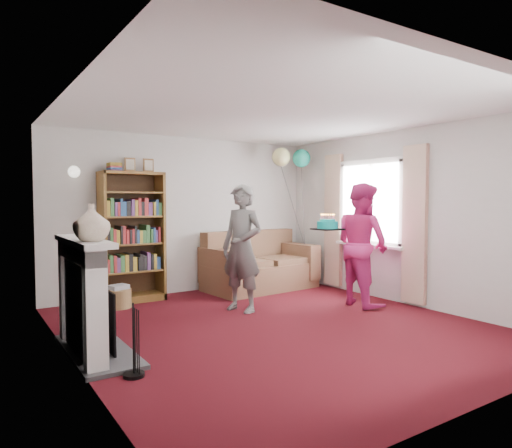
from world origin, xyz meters
TOP-DOWN VIEW (x-y plane):
  - ground at (0.00, 0.00)m, footprint 5.00×5.00m
  - wall_back at (0.00, 2.51)m, footprint 4.50×0.02m
  - wall_left at (-2.26, 0.00)m, footprint 0.02×5.00m
  - wall_right at (2.26, 0.00)m, footprint 0.02×5.00m
  - ceiling at (0.00, 0.00)m, footprint 4.50×5.00m
  - fireplace at (-2.09, 0.19)m, footprint 0.55×1.80m
  - window_bay at (2.21, 0.60)m, footprint 0.14×2.02m
  - wall_sconce at (-1.75, 2.36)m, footprint 0.16×0.23m
  - bookcase at (-0.98, 2.30)m, footprint 0.90×0.42m
  - sofa at (1.10, 2.07)m, footprint 1.82×0.96m
  - wicker_basket at (-1.28, 1.96)m, footprint 0.35×0.35m
  - person_striped at (0.06, 0.88)m, footprint 0.60×0.72m
  - person_magenta at (1.66, 0.25)m, footprint 0.73×0.90m
  - birthday_cake at (1.22, 0.48)m, footprint 0.35×0.35m
  - balloons at (1.72, 1.97)m, footprint 0.75×0.34m
  - mantel_vase at (-2.12, -0.15)m, footprint 0.36×0.36m

SIDE VIEW (x-z plane):
  - ground at x=0.00m, z-range 0.00..0.00m
  - wicker_basket at x=-1.28m, z-range -0.02..0.30m
  - sofa at x=1.10m, z-range -0.12..0.84m
  - fireplace at x=-2.09m, z-range -0.05..1.07m
  - person_striped at x=0.06m, z-range 0.00..1.70m
  - person_magenta at x=1.66m, z-range 0.00..1.73m
  - bookcase at x=-0.98m, z-range -0.12..1.99m
  - birthday_cake at x=1.22m, z-range 1.03..1.25m
  - window_bay at x=2.21m, z-range 0.10..2.30m
  - wall_back at x=0.00m, z-range 0.00..2.50m
  - wall_left at x=-2.26m, z-range 0.00..2.50m
  - wall_right at x=2.26m, z-range 0.00..2.50m
  - mantel_vase at x=-2.12m, z-range 1.12..1.45m
  - wall_sconce at x=-1.75m, z-range 1.80..1.96m
  - balloons at x=1.72m, z-range 1.37..3.07m
  - ceiling at x=0.00m, z-range 2.50..2.51m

